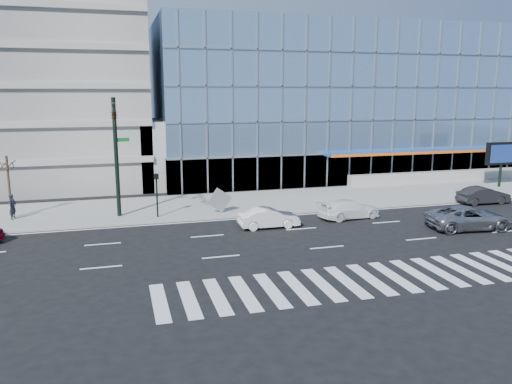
% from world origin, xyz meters
% --- Properties ---
extents(ground, '(160.00, 160.00, 0.00)m').
position_xyz_m(ground, '(0.00, 0.00, 0.00)').
color(ground, black).
rests_on(ground, ground).
extents(sidewalk, '(120.00, 8.00, 0.15)m').
position_xyz_m(sidewalk, '(0.00, 8.00, 0.07)').
color(sidewalk, gray).
rests_on(sidewalk, ground).
extents(theatre_building, '(42.00, 26.00, 15.00)m').
position_xyz_m(theatre_building, '(14.00, 26.00, 7.50)').
color(theatre_building, '#7396BF').
rests_on(theatre_building, ground).
extents(parking_garage, '(24.00, 24.00, 20.00)m').
position_xyz_m(parking_garage, '(-20.00, 26.00, 10.00)').
color(parking_garage, gray).
rests_on(parking_garage, ground).
extents(ramp_block, '(6.00, 8.00, 6.00)m').
position_xyz_m(ramp_block, '(-6.00, 18.00, 3.00)').
color(ramp_block, gray).
rests_on(ramp_block, ground).
extents(retaining_wall, '(30.00, 0.80, 1.00)m').
position_xyz_m(retaining_wall, '(24.00, 11.60, 0.65)').
color(retaining_wall, gray).
rests_on(retaining_wall, sidewalk).
extents(traffic_signal, '(1.14, 5.74, 8.00)m').
position_xyz_m(traffic_signal, '(-11.00, 4.57, 6.16)').
color(traffic_signal, black).
rests_on(traffic_signal, sidewalk).
extents(ped_signal_post, '(0.30, 0.33, 3.00)m').
position_xyz_m(ped_signal_post, '(-8.50, 4.94, 2.14)').
color(ped_signal_post, black).
rests_on(ped_signal_post, sidewalk).
extents(marquee_sign, '(3.20, 0.43, 4.00)m').
position_xyz_m(marquee_sign, '(22.00, 7.99, 3.07)').
color(marquee_sign, black).
rests_on(marquee_sign, sidewalk).
extents(street_tree_near, '(1.10, 1.10, 4.23)m').
position_xyz_m(street_tree_near, '(-18.00, 7.50, 3.78)').
color(street_tree_near, '#332319').
rests_on(street_tree_near, sidewalk).
extents(silver_suv, '(5.52, 3.03, 1.46)m').
position_xyz_m(silver_suv, '(10.11, -2.89, 0.73)').
color(silver_suv, '#A3A3A8').
rests_on(silver_suv, ground).
extents(white_suv, '(4.59, 2.32, 1.28)m').
position_xyz_m(white_suv, '(4.11, 1.70, 0.64)').
color(white_suv, white).
rests_on(white_suv, ground).
extents(white_sedan, '(3.88, 1.38, 1.27)m').
position_xyz_m(white_sedan, '(-1.89, 0.85, 0.64)').
color(white_sedan, silver).
rests_on(white_sedan, ground).
extents(dark_sedan, '(4.06, 1.54, 1.32)m').
position_xyz_m(dark_sedan, '(16.11, 3.00, 0.66)').
color(dark_sedan, black).
rests_on(dark_sedan, ground).
extents(pedestrian, '(0.62, 0.73, 1.71)m').
position_xyz_m(pedestrian, '(-17.82, 7.02, 1.00)').
color(pedestrian, black).
rests_on(pedestrian, sidewalk).
extents(tilted_panel, '(1.81, 0.15, 1.81)m').
position_xyz_m(tilted_panel, '(-4.21, 5.00, 1.06)').
color(tilted_panel, gray).
rests_on(tilted_panel, sidewalk).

